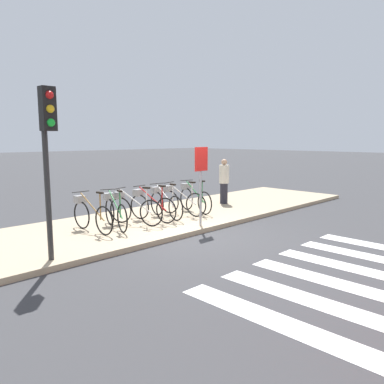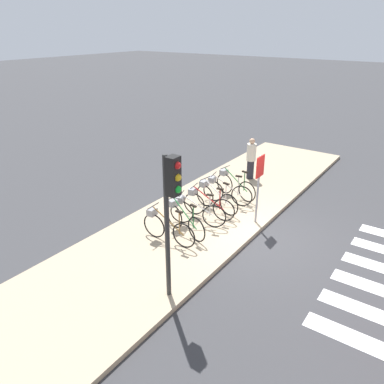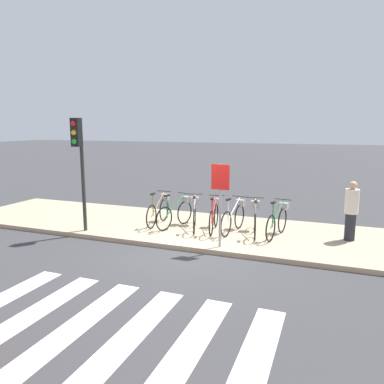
% 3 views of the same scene
% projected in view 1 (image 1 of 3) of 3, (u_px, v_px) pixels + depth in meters
% --- Properties ---
extents(ground_plane, '(120.00, 120.00, 0.00)m').
position_uv_depth(ground_plane, '(193.00, 236.00, 9.03)').
color(ground_plane, '#38383A').
extents(sidewalk, '(16.35, 3.57, 0.12)m').
position_uv_depth(sidewalk, '(147.00, 222.00, 10.27)').
color(sidewalk, tan).
rests_on(sidewalk, ground_plane).
extents(parked_bicycle_0, '(0.46, 1.63, 1.00)m').
position_uv_depth(parked_bicycle_0, '(90.00, 213.00, 8.95)').
color(parked_bicycle_0, black).
rests_on(parked_bicycle_0, sidewalk).
extents(parked_bicycle_1, '(0.58, 1.59, 1.00)m').
position_uv_depth(parked_bicycle_1, '(114.00, 210.00, 9.31)').
color(parked_bicycle_1, black).
rests_on(parked_bicycle_1, sidewalk).
extents(parked_bicycle_2, '(0.66, 1.56, 1.00)m').
position_uv_depth(parked_bicycle_2, '(132.00, 208.00, 9.70)').
color(parked_bicycle_2, black).
rests_on(parked_bicycle_2, sidewalk).
extents(parked_bicycle_3, '(0.46, 1.62, 1.00)m').
position_uv_depth(parked_bicycle_3, '(150.00, 205.00, 10.11)').
color(parked_bicycle_3, black).
rests_on(parked_bicycle_3, sidewalk).
extents(parked_bicycle_4, '(0.46, 1.62, 1.00)m').
position_uv_depth(parked_bicycle_4, '(164.00, 202.00, 10.54)').
color(parked_bicycle_4, black).
rests_on(parked_bicycle_4, sidewalk).
extents(parked_bicycle_5, '(0.51, 1.61, 1.00)m').
position_uv_depth(parked_bicycle_5, '(180.00, 200.00, 10.94)').
color(parked_bicycle_5, black).
rests_on(parked_bicycle_5, sidewalk).
extents(parked_bicycle_6, '(0.47, 1.61, 1.00)m').
position_uv_depth(parked_bicycle_6, '(194.00, 197.00, 11.38)').
color(parked_bicycle_6, black).
rests_on(parked_bicycle_6, sidewalk).
extents(pedestrian, '(0.34, 0.34, 1.53)m').
position_uv_depth(pedestrian, '(224.00, 181.00, 12.77)').
color(pedestrian, '#23232D').
rests_on(pedestrian, sidewalk).
extents(traffic_light, '(0.24, 0.40, 3.10)m').
position_uv_depth(traffic_light, '(48.00, 137.00, 6.51)').
color(traffic_light, '#2D2D2D').
rests_on(traffic_light, sidewalk).
extents(sign_post, '(0.44, 0.07, 2.01)m').
position_uv_depth(sign_post, '(201.00, 172.00, 9.43)').
color(sign_post, '#99999E').
rests_on(sign_post, sidewalk).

